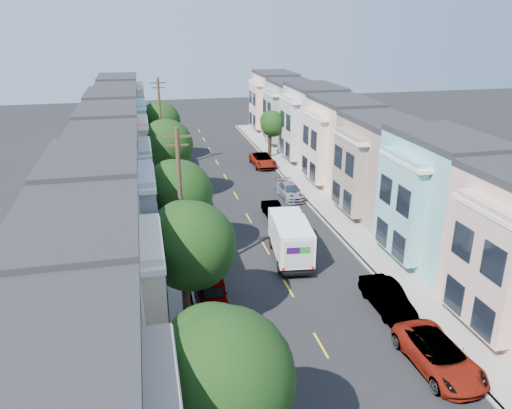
{
  "coord_description": "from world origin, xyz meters",
  "views": [
    {
      "loc": [
        -8.1,
        -26.42,
        15.98
      ],
      "look_at": [
        0.05,
        9.44,
        2.2
      ],
      "focal_mm": 35.0,
      "sensor_mm": 36.0,
      "label": 1
    }
  ],
  "objects_px": {
    "parked_right_a": "(439,356)",
    "tree_a": "(221,379)",
    "lead_sedan": "(273,210)",
    "parked_left_b": "(228,348)",
    "tree_b": "(189,246)",
    "tree_far_r": "(272,124)",
    "parked_left_c": "(213,293)",
    "parked_right_b": "(387,298)",
    "parked_left_d": "(188,208)",
    "utility_pole_near": "(181,209)",
    "utility_pole_far": "(161,125)",
    "tree_c": "(177,195)",
    "fedex_truck": "(290,237)",
    "parked_right_d": "(263,160)",
    "parked_right_c": "(290,191)",
    "tree_e": "(159,122)",
    "tree_d": "(166,146)"
  },
  "relations": [
    {
      "from": "parked_right_a",
      "to": "fedex_truck",
      "type": "bearing_deg",
      "value": 103.93
    },
    {
      "from": "tree_a",
      "to": "tree_c",
      "type": "xyz_separation_m",
      "value": [
        0.0,
        18.88,
        -0.17
      ]
    },
    {
      "from": "tree_e",
      "to": "tree_a",
      "type": "bearing_deg",
      "value": -90.0
    },
    {
      "from": "parked_right_d",
      "to": "parked_left_d",
      "type": "bearing_deg",
      "value": -126.03
    },
    {
      "from": "parked_left_b",
      "to": "parked_right_c",
      "type": "distance_m",
      "value": 24.45
    },
    {
      "from": "fedex_truck",
      "to": "parked_right_d",
      "type": "xyz_separation_m",
      "value": [
        3.63,
        23.25,
        -0.91
      ]
    },
    {
      "from": "tree_c",
      "to": "parked_left_d",
      "type": "relative_size",
      "value": 1.54
    },
    {
      "from": "tree_b",
      "to": "parked_right_d",
      "type": "relative_size",
      "value": 1.42
    },
    {
      "from": "tree_d",
      "to": "utility_pole_near",
      "type": "xyz_separation_m",
      "value": [
        0.0,
        -15.99,
        -0.09
      ]
    },
    {
      "from": "parked_left_c",
      "to": "parked_right_a",
      "type": "distance_m",
      "value": 12.8
    },
    {
      "from": "utility_pole_near",
      "to": "tree_far_r",
      "type": "bearing_deg",
      "value": 65.33
    },
    {
      "from": "lead_sedan",
      "to": "parked_right_a",
      "type": "relative_size",
      "value": 0.68
    },
    {
      "from": "parked_right_a",
      "to": "parked_right_b",
      "type": "relative_size",
      "value": 1.19
    },
    {
      "from": "tree_b",
      "to": "parked_left_d",
      "type": "xyz_separation_m",
      "value": [
        1.4,
        16.92,
        -4.31
      ]
    },
    {
      "from": "parked_right_a",
      "to": "parked_right_b",
      "type": "height_order",
      "value": "parked_right_b"
    },
    {
      "from": "parked_left_c",
      "to": "parked_right_b",
      "type": "height_order",
      "value": "parked_right_b"
    },
    {
      "from": "tree_e",
      "to": "parked_left_c",
      "type": "distance_m",
      "value": 33.01
    },
    {
      "from": "tree_c",
      "to": "parked_right_a",
      "type": "relative_size",
      "value": 1.34
    },
    {
      "from": "fedex_truck",
      "to": "parked_right_b",
      "type": "xyz_separation_m",
      "value": [
        3.63,
        -7.56,
        -0.87
      ]
    },
    {
      "from": "tree_c",
      "to": "parked_right_c",
      "type": "bearing_deg",
      "value": 43.86
    },
    {
      "from": "parked_left_d",
      "to": "parked_left_c",
      "type": "bearing_deg",
      "value": -93.47
    },
    {
      "from": "utility_pole_near",
      "to": "utility_pole_far",
      "type": "xyz_separation_m",
      "value": [
        0.0,
        26.0,
        0.0
      ]
    },
    {
      "from": "tree_a",
      "to": "parked_right_a",
      "type": "height_order",
      "value": "tree_a"
    },
    {
      "from": "utility_pole_near",
      "to": "lead_sedan",
      "type": "xyz_separation_m",
      "value": [
        8.38,
        9.86,
        -4.54
      ]
    },
    {
      "from": "parked_left_c",
      "to": "parked_right_d",
      "type": "xyz_separation_m",
      "value": [
        9.8,
        27.99,
        -0.0
      ]
    },
    {
      "from": "tree_a",
      "to": "parked_right_c",
      "type": "height_order",
      "value": "tree_a"
    },
    {
      "from": "utility_pole_far",
      "to": "tree_b",
      "type": "bearing_deg",
      "value": -90.0
    },
    {
      "from": "fedex_truck",
      "to": "parked_right_c",
      "type": "distance_m",
      "value": 12.81
    },
    {
      "from": "parked_left_c",
      "to": "parked_right_c",
      "type": "distance_m",
      "value": 19.61
    },
    {
      "from": "parked_left_b",
      "to": "parked_right_c",
      "type": "bearing_deg",
      "value": 67.34
    },
    {
      "from": "parked_left_c",
      "to": "parked_right_b",
      "type": "xyz_separation_m",
      "value": [
        9.8,
        -2.81,
        0.04
      ]
    },
    {
      "from": "parked_left_d",
      "to": "parked_right_d",
      "type": "xyz_separation_m",
      "value": [
        9.8,
        13.31,
        0.06
      ]
    },
    {
      "from": "lead_sedan",
      "to": "fedex_truck",
      "type": "bearing_deg",
      "value": -95.51
    },
    {
      "from": "parked_left_d",
      "to": "parked_right_c",
      "type": "distance_m",
      "value": 10.07
    },
    {
      "from": "tree_c",
      "to": "parked_right_a",
      "type": "bearing_deg",
      "value": -52.23
    },
    {
      "from": "tree_e",
      "to": "parked_left_d",
      "type": "distance_m",
      "value": 18.55
    },
    {
      "from": "tree_c",
      "to": "parked_right_c",
      "type": "relative_size",
      "value": 1.65
    },
    {
      "from": "parked_left_b",
      "to": "tree_c",
      "type": "bearing_deg",
      "value": 97.84
    },
    {
      "from": "fedex_truck",
      "to": "parked_right_a",
      "type": "height_order",
      "value": "fedex_truck"
    },
    {
      "from": "utility_pole_near",
      "to": "parked_right_c",
      "type": "bearing_deg",
      "value": 51.84
    },
    {
      "from": "tree_c",
      "to": "tree_e",
      "type": "bearing_deg",
      "value": 90.0
    },
    {
      "from": "tree_c",
      "to": "parked_left_c",
      "type": "xyz_separation_m",
      "value": [
        1.4,
        -6.22,
        -4.17
      ]
    },
    {
      "from": "lead_sedan",
      "to": "parked_left_b",
      "type": "relative_size",
      "value": 0.8
    },
    {
      "from": "tree_far_r",
      "to": "parked_left_b",
      "type": "bearing_deg",
      "value": -107.74
    },
    {
      "from": "parked_right_a",
      "to": "tree_a",
      "type": "bearing_deg",
      "value": -160.14
    },
    {
      "from": "parked_left_c",
      "to": "parked_left_d",
      "type": "height_order",
      "value": "parked_left_c"
    },
    {
      "from": "tree_d",
      "to": "parked_left_b",
      "type": "height_order",
      "value": "tree_d"
    },
    {
      "from": "tree_d",
      "to": "parked_right_b",
      "type": "height_order",
      "value": "tree_d"
    },
    {
      "from": "lead_sedan",
      "to": "parked_left_d",
      "type": "height_order",
      "value": "parked_left_d"
    },
    {
      "from": "tree_b",
      "to": "tree_far_r",
      "type": "distance_m",
      "value": 36.2
    }
  ]
}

